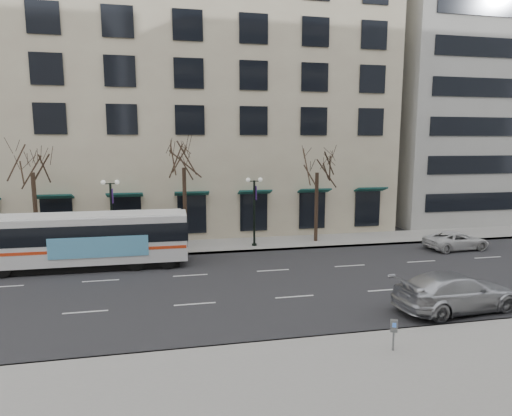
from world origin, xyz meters
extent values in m
plane|color=black|center=(0.00, 0.00, 0.00)|extent=(160.00, 160.00, 0.00)
cube|color=gray|center=(5.00, 9.00, 0.07)|extent=(80.00, 4.00, 0.15)
cube|color=tan|center=(-2.00, 21.00, 12.00)|extent=(40.00, 20.00, 24.00)
cube|color=#999993|center=(32.00, 21.00, 17.50)|extent=(25.00, 20.00, 35.00)
cylinder|color=black|center=(-10.00, 8.80, 2.87)|extent=(0.28, 0.28, 5.74)
cylinder|color=black|center=(0.00, 8.80, 2.97)|extent=(0.28, 0.28, 5.95)
cylinder|color=black|center=(10.00, 8.80, 2.73)|extent=(0.28, 0.28, 5.46)
cylinder|color=black|center=(-5.00, 8.20, 2.50)|extent=(0.16, 0.16, 5.00)
cylinder|color=black|center=(-5.00, 8.20, 0.15)|extent=(0.36, 0.36, 0.30)
cube|color=black|center=(-5.00, 8.20, 4.95)|extent=(0.90, 0.06, 0.06)
sphere|color=silver|center=(-5.45, 8.20, 5.05)|extent=(0.32, 0.32, 0.32)
sphere|color=silver|center=(-4.55, 8.20, 5.05)|extent=(0.32, 0.32, 0.32)
cube|color=#3F1D70|center=(-4.88, 8.20, 4.10)|extent=(0.04, 0.45, 1.00)
cylinder|color=black|center=(5.00, 8.20, 2.50)|extent=(0.16, 0.16, 5.00)
cylinder|color=black|center=(5.00, 8.20, 0.15)|extent=(0.36, 0.36, 0.30)
cube|color=black|center=(5.00, 8.20, 4.95)|extent=(0.90, 0.06, 0.06)
sphere|color=silver|center=(4.55, 8.20, 5.05)|extent=(0.32, 0.32, 0.32)
sphere|color=silver|center=(5.45, 8.20, 5.05)|extent=(0.32, 0.32, 0.32)
cube|color=#3F1D70|center=(5.12, 8.20, 4.10)|extent=(0.04, 0.45, 1.00)
cube|color=silver|center=(-6.27, 5.14, 1.89)|extent=(12.43, 2.76, 2.85)
cube|color=black|center=(-6.27, 5.14, 0.28)|extent=(11.44, 2.43, 0.47)
cube|color=black|center=(-5.96, 5.14, 2.33)|extent=(11.94, 2.80, 1.14)
cube|color=red|center=(-6.27, 5.14, 1.40)|extent=(12.31, 2.79, 0.19)
cube|color=#5AADDB|center=(-5.25, 3.76, 1.60)|extent=(5.69, 0.09, 1.24)
cube|color=silver|center=(-6.27, 5.14, 3.34)|extent=(11.81, 2.48, 0.08)
cylinder|color=black|center=(-10.63, 3.97, 0.52)|extent=(1.04, 0.30, 1.04)
cylinder|color=black|center=(-10.61, 6.35, 0.52)|extent=(1.04, 0.30, 1.04)
cylinder|color=black|center=(-3.17, 3.93, 0.52)|extent=(1.04, 0.30, 1.04)
cylinder|color=black|center=(-3.16, 6.31, 0.52)|extent=(1.04, 0.30, 1.04)
cylinder|color=black|center=(-1.31, 3.92, 0.52)|extent=(1.04, 0.30, 1.04)
cylinder|color=black|center=(-1.30, 6.30, 0.52)|extent=(1.04, 0.30, 1.04)
imported|color=#B9BBC1|center=(11.85, -5.39, 0.87)|extent=(6.25, 3.08, 1.75)
imported|color=silver|center=(19.38, 4.80, 0.65)|extent=(4.78, 2.42, 1.30)
cylinder|color=slate|center=(6.84, -8.73, 0.56)|extent=(0.07, 0.07, 0.81)
cube|color=slate|center=(6.84, -8.73, 1.10)|extent=(0.30, 0.25, 0.45)
cube|color=blue|center=(6.88, -8.80, 1.16)|extent=(0.12, 0.07, 0.16)
camera|label=1|loc=(-1.01, -22.17, 7.69)|focal=30.00mm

